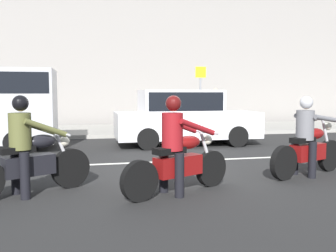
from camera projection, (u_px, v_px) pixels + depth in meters
The scene contains 10 objects.
ground_plane at pixel (181, 169), 8.04m from camera, with size 80.00×80.00×0.00m, color #252525.
sidewalk_slab at pixel (133, 130), 15.81m from camera, with size 40.00×4.40×0.14m, color #99968E.
building_facade at pixel (124, 26), 18.68m from camera, with size 40.00×1.40×9.95m, color gray.
lane_marking_stripe at pixel (182, 161), 8.98m from camera, with size 18.00×0.14×0.01m, color silver.
motorcycle_with_rider_crimson at pixel (177, 154), 6.04m from camera, with size 1.98×1.09×1.59m.
motorcycle_with_rider_olive at pixel (28, 155), 5.93m from camera, with size 1.91×1.14×1.60m.
motorcycle_with_rider_gray at pixel (308, 143), 7.37m from camera, with size 2.01×0.99×1.57m.
parked_sedan_white at pixel (184, 117), 11.70m from camera, with size 4.43×1.82×1.72m.
street_sign_post at pixel (200, 91), 15.29m from camera, with size 0.44×0.08×2.58m.
pedestrian_bystander at pixel (215, 104), 17.37m from camera, with size 0.34×0.34×1.71m.
Camera 1 is at (-1.99, -7.68, 1.64)m, focal length 39.95 mm.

